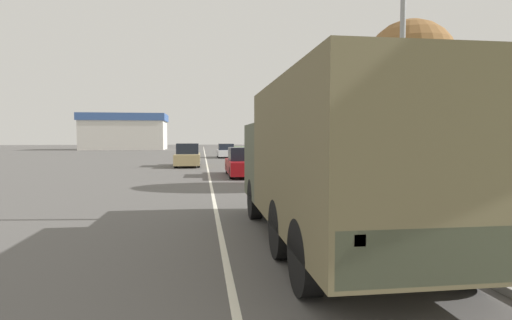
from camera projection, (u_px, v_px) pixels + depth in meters
The scene contains 12 objects.
ground_plane at pixel (206, 161), 36.47m from camera, with size 180.00×180.00×0.00m, color #565451.
lane_centre_stripe at pixel (206, 161), 36.47m from camera, with size 0.12×120.00×0.00m.
sidewalk_right at pixel (255, 160), 37.07m from camera, with size 1.80×120.00×0.12m.
grass_strip_right at pixel (301, 160), 37.66m from camera, with size 7.00×120.00×0.02m.
military_truck at pixel (334, 160), 7.62m from camera, with size 2.58×7.71×3.07m.
car_nearest_ahead at pixel (244, 163), 22.07m from camera, with size 1.85×4.83×1.58m.
car_second_ahead at pixel (188, 156), 29.58m from camera, with size 1.80×4.82×1.70m.
car_third_ahead at pixel (226, 151), 42.83m from camera, with size 1.78×4.66×1.48m.
pickup_truck at pixel (475, 182), 10.72m from camera, with size 2.06×5.63×1.94m.
lamp_post at pixel (395, 39), 10.23m from camera, with size 1.69×0.24×7.68m.
tree_mid_right at pixel (410, 66), 16.91m from camera, with size 3.79×3.79×7.05m.
building_distant at pixel (125, 132), 72.01m from camera, with size 14.80×8.54×6.41m.
Camera 1 is at (-0.39, 3.31, 2.10)m, focal length 28.00 mm.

